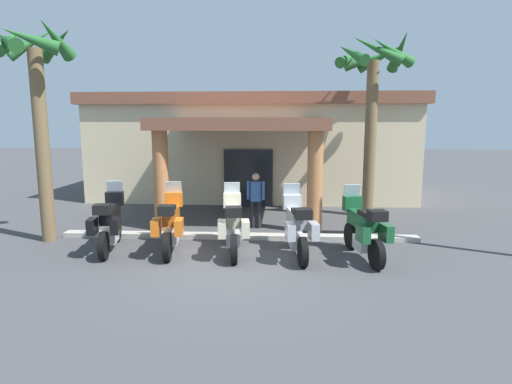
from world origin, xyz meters
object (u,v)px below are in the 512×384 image
at_px(motel_building, 254,144).
at_px(palm_tree_roadside, 36,84).
at_px(motorcycle_black, 109,222).
at_px(motorcycle_orange, 171,223).
at_px(motorcycle_cream, 233,225).
at_px(pedestrian, 256,197).
at_px(motorcycle_green, 364,229).
at_px(palm_tree_near_portico, 373,83).
at_px(motorcycle_silver, 297,227).

height_order(motel_building, palm_tree_roadside, palm_tree_roadside).
distance_m(motorcycle_black, motorcycle_orange, 1.51).
distance_m(motorcycle_cream, palm_tree_roadside, 6.10).
relative_size(motel_building, motorcycle_orange, 5.93).
distance_m(motel_building, palm_tree_roadside, 9.70).
bearing_deg(motorcycle_black, palm_tree_roadside, 58.54).
bearing_deg(pedestrian, motorcycle_black, 131.44).
height_order(motorcycle_green, palm_tree_roadside, palm_tree_roadside).
distance_m(motel_building, palm_tree_near_portico, 6.49).
bearing_deg(motorcycle_green, motorcycle_black, 75.84).
bearing_deg(pedestrian, motel_building, 9.63).
xyz_separation_m(motorcycle_cream, palm_tree_roadside, (-5.02, 0.86, 3.35)).
height_order(palm_tree_roadside, palm_tree_near_portico, palm_tree_near_portico).
bearing_deg(pedestrian, palm_tree_roadside, 113.08).
xyz_separation_m(motorcycle_black, pedestrian, (3.43, 2.45, 0.24)).
height_order(motorcycle_black, motorcycle_silver, same).
bearing_deg(motorcycle_black, motorcycle_green, -103.33).
xyz_separation_m(motel_building, motorcycle_orange, (-1.49, -8.88, -1.42)).
height_order(motorcycle_green, palm_tree_near_portico, palm_tree_near_portico).
xyz_separation_m(motorcycle_black, motorcycle_orange, (1.51, -0.02, 0.00)).
distance_m(motorcycle_cream, motorcycle_green, 3.04).
bearing_deg(motorcycle_orange, palm_tree_roadside, 69.98).
relative_size(motorcycle_green, pedestrian, 1.35).
xyz_separation_m(motorcycle_black, motorcycle_cream, (3.03, -0.09, 0.00)).
bearing_deg(motel_building, palm_tree_near_portico, -47.79).
relative_size(motel_building, palm_tree_near_portico, 2.22).
relative_size(motorcycle_orange, pedestrian, 1.35).
height_order(motel_building, motorcycle_orange, motel_building).
bearing_deg(motorcycle_cream, motel_building, -7.36).
bearing_deg(motorcycle_orange, pedestrian, -45.10).
xyz_separation_m(palm_tree_roadside, palm_tree_near_portico, (9.05, 3.51, 0.27)).
xyz_separation_m(motorcycle_silver, pedestrian, (-1.11, 2.68, 0.24)).
distance_m(motel_building, motorcycle_cream, 9.06).
relative_size(motorcycle_cream, palm_tree_near_portico, 0.37).
height_order(motorcycle_orange, motorcycle_green, same).
relative_size(motorcycle_orange, motorcycle_cream, 1.00).
bearing_deg(motorcycle_black, motorcycle_silver, -103.14).
distance_m(palm_tree_roadside, palm_tree_near_portico, 9.71).
distance_m(motorcycle_orange, motorcycle_green, 4.55).
relative_size(motorcycle_cream, pedestrian, 1.35).
relative_size(motel_building, pedestrian, 8.02).
height_order(pedestrian, palm_tree_near_portico, palm_tree_near_portico).
bearing_deg(palm_tree_roadside, palm_tree_near_portico, 21.22).
bearing_deg(palm_tree_roadside, motorcycle_black, -21.13).
bearing_deg(pedestrian, palm_tree_near_portico, -57.34).
height_order(motorcycle_silver, pedestrian, pedestrian).
relative_size(motorcycle_cream, palm_tree_roadside, 0.39).
xyz_separation_m(motel_building, motorcycle_cream, (0.02, -8.95, -1.42)).
bearing_deg(motorcycle_black, pedestrian, -64.75).
bearing_deg(motorcycle_cream, palm_tree_near_portico, -50.12).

